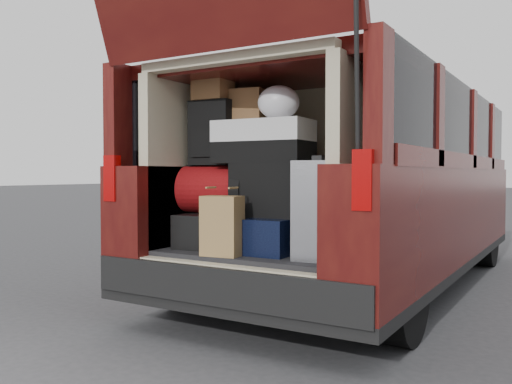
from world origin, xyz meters
TOP-DOWN VIEW (x-y plane):
  - ground at (0.00, 0.00)m, footprint 80.00×80.00m
  - minivan at (0.00, 1.86)m, footprint 1.90×5.35m
  - load_floor at (0.00, 0.28)m, footprint 1.24×1.05m
  - black_hardshell at (-0.36, 0.18)m, footprint 0.47×0.60m
  - navy_hardshell at (0.07, 0.13)m, footprint 0.42×0.51m
  - silver_roller at (0.46, 0.06)m, footprint 0.28×0.41m
  - kraft_bag at (-0.10, -0.17)m, footprint 0.25×0.18m
  - red_duffel at (-0.36, 0.17)m, footprint 0.53×0.37m
  - black_soft_case at (0.06, 0.16)m, footprint 0.48×0.30m
  - backpack at (-0.40, 0.17)m, footprint 0.32×0.20m
  - twotone_duffel at (-0.01, 0.18)m, footprint 0.64×0.35m
  - grocery_sack_lower at (-0.39, 0.15)m, footprint 0.24×0.20m
  - grocery_sack_upper at (-0.18, 0.27)m, footprint 0.25×0.21m
  - plastic_bag_center at (0.10, 0.18)m, footprint 0.30×0.29m

SIDE VIEW (x-z plane):
  - ground at x=0.00m, z-range 0.00..0.00m
  - load_floor at x=0.00m, z-range 0.00..0.55m
  - navy_hardshell at x=0.07m, z-range 0.55..0.77m
  - black_hardshell at x=-0.36m, z-range 0.55..0.78m
  - kraft_bag at x=-0.10m, z-range 0.55..0.92m
  - silver_roller at x=0.46m, z-range 0.55..1.13m
  - minivan at x=0.00m, z-range -0.47..2.29m
  - red_duffel at x=-0.36m, z-range 0.78..1.11m
  - black_soft_case at x=0.06m, z-range 0.77..1.12m
  - twotone_duffel at x=-0.01m, z-range 1.12..1.40m
  - backpack at x=-0.40m, z-range 1.11..1.55m
  - plastic_bag_center at x=0.10m, z-range 1.40..1.61m
  - grocery_sack_upper at x=-0.18m, z-range 1.40..1.62m
  - grocery_sack_lower at x=-0.39m, z-range 1.55..1.76m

